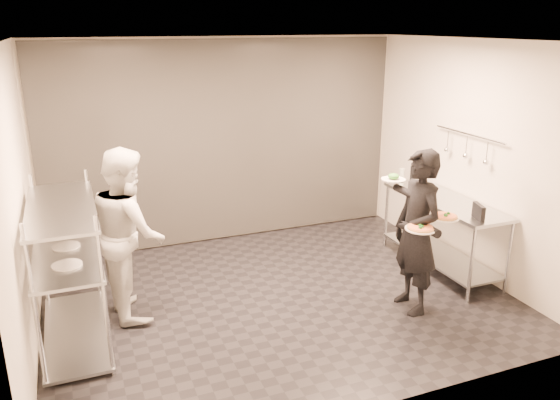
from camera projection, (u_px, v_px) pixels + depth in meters
name	position (u px, v px, depth m)	size (l,w,h in m)	color
room_shell	(244.00, 155.00, 6.78)	(5.00, 4.00, 2.80)	black
pass_rack	(68.00, 266.00, 5.18)	(0.60, 1.60, 1.50)	silver
prep_counter	(443.00, 222.00, 6.73)	(0.60, 1.80, 0.92)	silver
utensil_rail	(467.00, 147.00, 6.53)	(0.07, 1.20, 0.31)	silver
waiter	(417.00, 232.00, 5.69)	(0.64, 0.42, 1.77)	black
chef	(129.00, 232.00, 5.64)	(0.87, 0.68, 1.80)	silver
pizza_plate_near	(421.00, 228.00, 5.40)	(0.31, 0.31, 0.05)	silver
pizza_plate_far	(445.00, 217.00, 5.54)	(0.29, 0.29, 0.05)	silver
salad_plate	(394.00, 178.00, 5.80)	(0.26, 0.26, 0.07)	silver
pos_monitor	(479.00, 212.00, 5.94)	(0.05, 0.24, 0.17)	black
bottle_green	(402.00, 178.00, 7.12)	(0.07, 0.07, 0.24)	#99A799
bottle_clear	(413.00, 174.00, 7.35)	(0.06, 0.06, 0.20)	#99A799
bottle_dark	(412.00, 174.00, 7.34)	(0.06, 0.06, 0.21)	black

